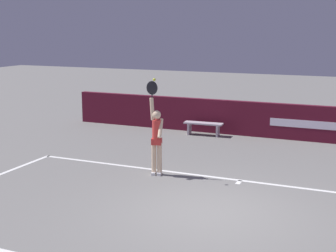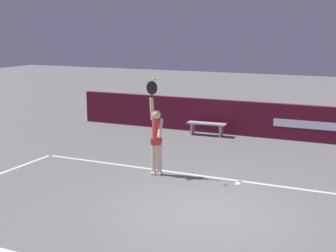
% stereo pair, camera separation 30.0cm
% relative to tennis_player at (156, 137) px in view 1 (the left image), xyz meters
% --- Properties ---
extents(ground_plane, '(60.00, 60.00, 0.00)m').
position_rel_tennis_player_xyz_m(ground_plane, '(2.09, -1.84, -0.99)').
color(ground_plane, slate).
extents(court_lines, '(11.61, 5.39, 0.00)m').
position_rel_tennis_player_xyz_m(court_lines, '(2.09, -2.26, -0.98)').
color(court_lines, white).
rests_on(court_lines, ground).
extents(back_wall, '(15.48, 0.23, 1.19)m').
position_rel_tennis_player_xyz_m(back_wall, '(2.10, 5.36, -0.39)').
color(back_wall, '#4D0F20').
rests_on(back_wall, ground).
extents(tennis_player, '(0.47, 0.37, 2.39)m').
position_rel_tennis_player_xyz_m(tennis_player, '(0.00, 0.00, 0.00)').
color(tennis_player, beige).
rests_on(tennis_player, ground).
extents(tennis_ball, '(0.07, 0.07, 0.07)m').
position_rel_tennis_player_xyz_m(tennis_ball, '(0.10, -0.33, 1.47)').
color(tennis_ball, '#D0DE31').
extents(courtside_bench_far, '(1.37, 0.43, 0.45)m').
position_rel_tennis_player_xyz_m(courtside_bench_far, '(-0.41, 4.79, -0.65)').
color(courtside_bench_far, '#BCACB9').
rests_on(courtside_bench_far, ground).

